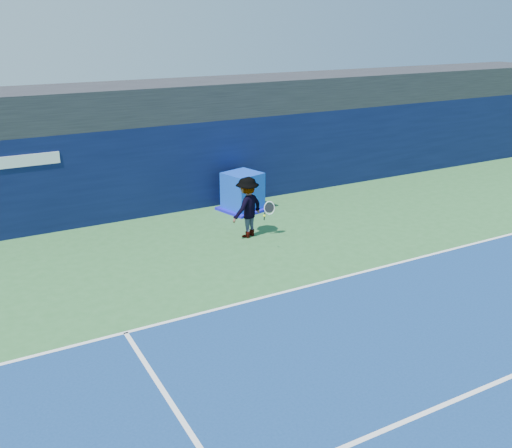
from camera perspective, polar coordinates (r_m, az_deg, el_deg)
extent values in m
plane|color=#2E6732|center=(12.47, 14.48, -11.01)|extent=(80.00, 80.00, 0.00)
cube|color=white|center=(14.49, 6.43, -5.87)|extent=(24.00, 0.10, 0.01)
cube|color=white|center=(11.36, 21.53, -15.14)|extent=(24.00, 0.10, 0.01)
cube|color=black|center=(20.74, -7.04, 12.31)|extent=(36.00, 3.00, 1.20)
cube|color=#091135|center=(20.21, -5.71, 6.10)|extent=(36.00, 1.00, 3.00)
cube|color=#0D37BE|center=(19.65, -1.35, 3.27)|extent=(1.35, 1.35, 1.33)
cube|color=#150DC3|center=(19.83, -1.34, 1.55)|extent=(1.69, 1.69, 0.09)
imported|color=white|center=(17.13, -0.86, 1.69)|extent=(1.38, 1.11, 1.86)
cylinder|color=black|center=(17.22, 0.86, 0.80)|extent=(0.09, 0.16, 0.29)
torus|color=white|center=(17.16, 1.35, 1.61)|extent=(0.34, 0.19, 0.33)
cylinder|color=black|center=(17.16, 1.35, 1.61)|extent=(0.29, 0.15, 0.28)
sphere|color=#F1FA1B|center=(15.85, 0.84, 0.84)|extent=(0.06, 0.06, 0.06)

